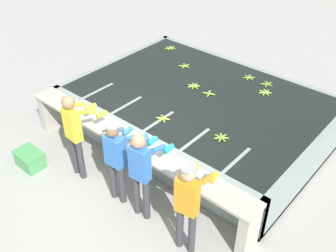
# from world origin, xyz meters

# --- Properties ---
(ground_plane) EXTENTS (80.00, 80.00, 0.00)m
(ground_plane) POSITION_xyz_m (0.00, 0.00, 0.00)
(ground_plane) COLOR #A3A099
(ground_plane) RESTS_ON ground
(wash_tank) EXTENTS (5.02, 3.57, 0.85)m
(wash_tank) POSITION_xyz_m (0.00, 2.22, 0.42)
(wash_tank) COLOR gray
(wash_tank) RESTS_ON ground
(work_ledge) EXTENTS (5.02, 0.45, 0.85)m
(work_ledge) POSITION_xyz_m (0.00, 0.23, 0.62)
(work_ledge) COLOR #B7B2A3
(work_ledge) RESTS_ON ground
(worker_0) EXTENTS (0.44, 0.73, 1.68)m
(worker_0) POSITION_xyz_m (-0.76, -0.32, 1.01)
(worker_0) COLOR #38383D
(worker_0) RESTS_ON ground
(worker_1) EXTENTS (0.44, 0.72, 1.56)m
(worker_1) POSITION_xyz_m (0.22, -0.27, 0.94)
(worker_1) COLOR #38383D
(worker_1) RESTS_ON ground
(worker_2) EXTENTS (0.43, 0.72, 1.63)m
(worker_2) POSITION_xyz_m (0.77, -0.27, 0.98)
(worker_2) COLOR #38383D
(worker_2) RESTS_ON ground
(worker_3) EXTENTS (0.48, 0.74, 1.62)m
(worker_3) POSITION_xyz_m (1.71, -0.32, 0.98)
(worker_3) COLOR #38383D
(worker_3) RESTS_ON ground
(banana_bunch_floating_0) EXTENTS (0.26, 0.28, 0.08)m
(banana_bunch_floating_0) POSITION_xyz_m (-1.01, 2.97, 0.86)
(banana_bunch_floating_0) COLOR #7FAD33
(banana_bunch_floating_0) RESTS_ON wash_tank
(banana_bunch_floating_1) EXTENTS (0.27, 0.28, 0.08)m
(banana_bunch_floating_1) POSITION_xyz_m (0.02, 1.06, 0.86)
(banana_bunch_floating_1) COLOR #93BC3D
(banana_bunch_floating_1) RESTS_ON wash_tank
(banana_bunch_floating_2) EXTENTS (0.27, 0.27, 0.08)m
(banana_bunch_floating_2) POSITION_xyz_m (0.13, 2.34, 0.86)
(banana_bunch_floating_2) COLOR #8CB738
(banana_bunch_floating_2) RESTS_ON wash_tank
(banana_bunch_floating_3) EXTENTS (0.28, 0.28, 0.08)m
(banana_bunch_floating_3) POSITION_xyz_m (1.16, 1.29, 0.86)
(banana_bunch_floating_3) COLOR #75A333
(banana_bunch_floating_3) RESTS_ON wash_tank
(banana_bunch_floating_4) EXTENTS (0.27, 0.28, 0.08)m
(banana_bunch_floating_4) POSITION_xyz_m (0.83, 3.45, 0.86)
(banana_bunch_floating_4) COLOR #75A333
(banana_bunch_floating_4) RESTS_ON wash_tank
(banana_bunch_floating_5) EXTENTS (0.28, 0.27, 0.08)m
(banana_bunch_floating_5) POSITION_xyz_m (-0.29, 2.38, 0.86)
(banana_bunch_floating_5) COLOR #8CB738
(banana_bunch_floating_5) RESTS_ON wash_tank
(banana_bunch_floating_6) EXTENTS (0.27, 0.28, 0.08)m
(banana_bunch_floating_6) POSITION_xyz_m (0.96, 3.12, 0.86)
(banana_bunch_floating_6) COLOR #93BC3D
(banana_bunch_floating_6) RESTS_ON wash_tank
(banana_bunch_floating_7) EXTENTS (0.28, 0.28, 0.08)m
(banana_bunch_floating_7) POSITION_xyz_m (-1.88, 3.49, 0.86)
(banana_bunch_floating_7) COLOR #75A333
(banana_bunch_floating_7) RESTS_ON wash_tank
(banana_bunch_floating_8) EXTENTS (0.28, 0.28, 0.08)m
(banana_bunch_floating_8) POSITION_xyz_m (0.39, 3.45, 0.86)
(banana_bunch_floating_8) COLOR #75A333
(banana_bunch_floating_8) RESTS_ON wash_tank
(knife_0) EXTENTS (0.25, 0.28, 0.02)m
(knife_0) POSITION_xyz_m (-0.45, 0.17, 0.85)
(knife_0) COLOR silver
(knife_0) RESTS_ON work_ledge
(crate) EXTENTS (0.55, 0.39, 0.32)m
(crate) POSITION_xyz_m (-1.65, -0.81, 0.16)
(crate) COLOR #4C9E56
(crate) RESTS_ON ground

